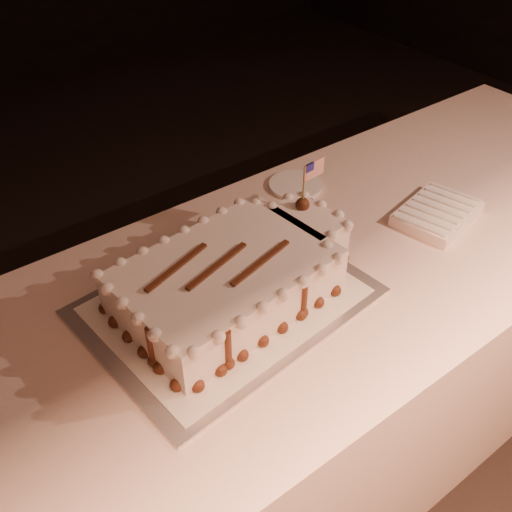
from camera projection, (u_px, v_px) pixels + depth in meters
banquet_table at (307, 364)px, 1.59m from camera, size 2.40×0.80×0.75m
cake_board at (227, 301)px, 1.24m from camera, size 0.62×0.49×0.01m
doily at (227, 299)px, 1.24m from camera, size 0.56×0.45×0.00m
sheet_cake at (237, 275)px, 1.22m from camera, size 0.56×0.35×0.22m
napkin_stack at (437, 214)px, 1.48m from camera, size 0.25×0.20×0.04m
side_plate at (295, 185)px, 1.60m from camera, size 0.15×0.15×0.01m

